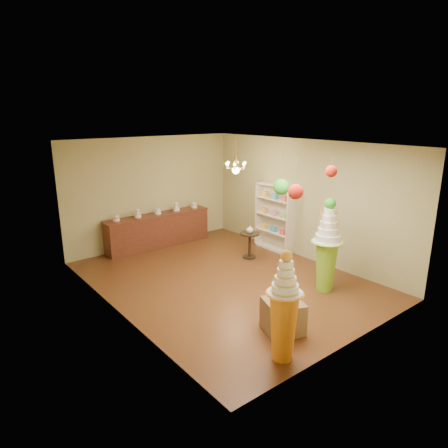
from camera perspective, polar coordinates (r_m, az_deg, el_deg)
floor at (r=9.03m, az=0.17°, el=-7.95°), size 6.50×6.50×0.00m
ceiling at (r=8.29m, az=0.19°, el=11.39°), size 6.50×6.50×0.00m
wall_back at (r=11.20m, az=-10.28°, el=4.53°), size 5.00×0.04×3.00m
wall_front at (r=6.44m, az=18.58°, el=-4.43°), size 5.00×0.04×3.00m
wall_left at (r=7.31m, az=-15.34°, el=-1.79°), size 0.04×6.50×3.00m
wall_right at (r=10.25m, az=11.20°, el=3.44°), size 0.04×6.50×3.00m
pedestal_green at (r=8.50m, az=14.44°, el=-4.11°), size 0.74×0.74×1.99m
pedestal_orange at (r=6.13m, az=8.53°, el=-12.99°), size 0.65×0.65×1.75m
burlap_riser at (r=7.04m, az=8.40°, el=-12.89°), size 0.79×0.79×0.56m
sideboard at (r=11.21m, az=-9.34°, el=-0.81°), size 3.04×0.54×1.16m
shelving_unit at (r=10.79m, az=7.25°, el=0.97°), size 0.33×1.20×1.80m
round_table at (r=10.23m, az=3.69°, el=-2.53°), size 0.64×0.64×0.66m
vase at (r=10.13m, az=3.72°, el=-0.73°), size 0.20×0.20×0.20m
pom_red_left at (r=6.79m, az=10.20°, el=4.57°), size 0.26×0.26×0.79m
pom_green_mid at (r=8.00m, az=8.18°, el=5.27°), size 0.32×0.32×0.96m
pom_red_right at (r=7.00m, az=15.07°, el=7.29°), size 0.20×0.20×0.43m
chandelier at (r=9.84m, az=1.70°, el=7.99°), size 0.69×0.69×0.85m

